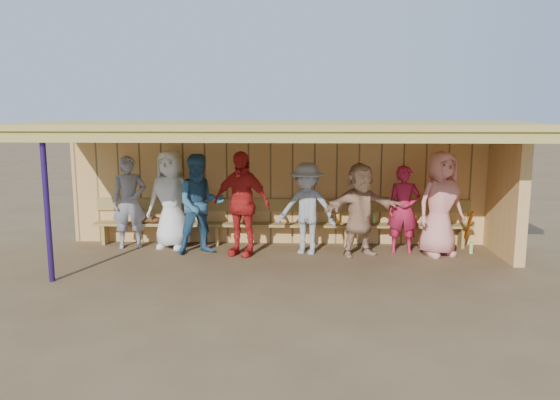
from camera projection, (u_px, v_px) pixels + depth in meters
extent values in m
plane|color=brown|center=(279.00, 260.00, 10.01)|extent=(90.00, 90.00, 0.00)
imported|color=gray|center=(129.00, 202.00, 10.76)|extent=(0.76, 0.61, 1.83)
imported|color=white|center=(171.00, 199.00, 10.72)|extent=(1.06, 0.80, 1.95)
imported|color=#2E5B7E|center=(200.00, 204.00, 10.28)|extent=(1.12, 1.00, 1.90)
imported|color=red|center=(241.00, 204.00, 10.19)|extent=(1.25, 0.86, 1.97)
imported|color=gray|center=(307.00, 209.00, 10.29)|extent=(1.26, 0.94, 1.74)
imported|color=tan|center=(360.00, 209.00, 10.17)|extent=(1.69, 1.16, 1.75)
imported|color=#AB1B3A|center=(404.00, 210.00, 10.38)|extent=(0.65, 0.47, 1.68)
imported|color=#E3897F|center=(440.00, 204.00, 10.16)|extent=(1.13, 0.96, 1.97)
cube|color=tan|center=(282.00, 185.00, 11.14)|extent=(8.60, 0.20, 2.40)
cube|color=tan|center=(506.00, 192.00, 10.10)|extent=(0.20, 1.62, 2.40)
cube|color=tan|center=(279.00, 125.00, 9.60)|extent=(8.80, 3.20, 0.10)
cube|color=tan|center=(276.00, 137.00, 8.14)|extent=(8.80, 0.10, 0.18)
cube|color=tan|center=(67.00, 133.00, 9.76)|extent=(0.08, 3.00, 0.16)
cube|color=tan|center=(120.00, 133.00, 9.72)|extent=(0.08, 3.00, 0.16)
cube|color=tan|center=(173.00, 133.00, 9.69)|extent=(0.08, 3.00, 0.16)
cube|color=tan|center=(226.00, 133.00, 9.66)|extent=(0.08, 3.00, 0.16)
cube|color=tan|center=(279.00, 133.00, 9.62)|extent=(0.08, 3.00, 0.16)
cube|color=tan|center=(333.00, 133.00, 9.59)|extent=(0.08, 3.00, 0.16)
cube|color=tan|center=(387.00, 133.00, 9.56)|extent=(0.08, 3.00, 0.16)
cube|color=tan|center=(442.00, 133.00, 9.52)|extent=(0.08, 3.00, 0.16)
cube|color=tan|center=(497.00, 133.00, 9.49)|extent=(0.08, 3.00, 0.16)
cylinder|color=navy|center=(47.00, 208.00, 8.55)|extent=(0.09, 0.09, 2.40)
cube|color=#AB8F49|center=(281.00, 225.00, 10.98)|extent=(7.60, 0.32, 0.05)
cube|color=#AB8F49|center=(282.00, 205.00, 11.08)|extent=(7.60, 0.04, 0.26)
cube|color=#AB8F49|center=(105.00, 234.00, 11.14)|extent=(0.06, 0.29, 0.40)
cube|color=#AB8F49|center=(218.00, 235.00, 11.06)|extent=(0.06, 0.29, 0.40)
cube|color=#AB8F49|center=(345.00, 236.00, 10.97)|extent=(0.06, 0.29, 0.40)
cube|color=#AB8F49|center=(461.00, 237.00, 10.89)|extent=(0.06, 0.29, 0.40)
cylinder|color=#C56917|center=(467.00, 230.00, 10.66)|extent=(0.13, 0.41, 0.80)
sphere|color=gold|center=(437.00, 247.00, 10.74)|extent=(0.08, 0.08, 0.08)
ellipsoid|color=#593319|center=(145.00, 220.00, 11.01)|extent=(0.30, 0.24, 0.14)
ellipsoid|color=#593319|center=(154.00, 220.00, 11.01)|extent=(0.30, 0.24, 0.14)
ellipsoid|color=#593319|center=(241.00, 220.00, 10.94)|extent=(0.30, 0.24, 0.14)
cylinder|color=#99D56A|center=(374.00, 218.00, 10.94)|extent=(0.07, 0.07, 0.22)
cylinder|color=#FBAD37|center=(338.00, 218.00, 10.97)|extent=(0.07, 0.07, 0.22)
cylinder|color=#9EDA6D|center=(471.00, 248.00, 10.41)|extent=(0.07, 0.07, 0.22)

